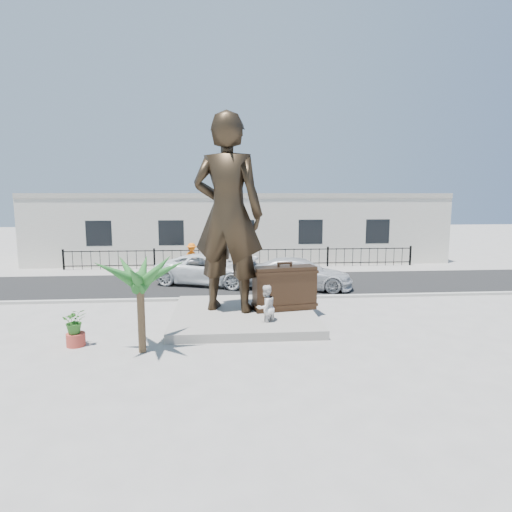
{
  "coord_description": "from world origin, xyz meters",
  "views": [
    {
      "loc": [
        -1.28,
        -13.97,
        4.6
      ],
      "look_at": [
        0.0,
        2.0,
        2.3
      ],
      "focal_mm": 30.0,
      "sensor_mm": 36.0,
      "label": 1
    }
  ],
  "objects_px": {
    "statue": "(228,214)",
    "tourist": "(266,308)",
    "car_white": "(211,269)",
    "suitcase": "(285,288)"
  },
  "relations": [
    {
      "from": "tourist",
      "to": "car_white",
      "type": "xyz_separation_m",
      "value": [
        -2.08,
        7.77,
        0.01
      ]
    },
    {
      "from": "statue",
      "to": "tourist",
      "type": "bearing_deg",
      "value": 146.42
    },
    {
      "from": "statue",
      "to": "car_white",
      "type": "height_order",
      "value": "statue"
    },
    {
      "from": "suitcase",
      "to": "tourist",
      "type": "bearing_deg",
      "value": -130.3
    },
    {
      "from": "suitcase",
      "to": "car_white",
      "type": "xyz_separation_m",
      "value": [
        -2.94,
        6.28,
        -0.33
      ]
    },
    {
      "from": "statue",
      "to": "suitcase",
      "type": "distance_m",
      "value": 3.49
    },
    {
      "from": "statue",
      "to": "tourist",
      "type": "xyz_separation_m",
      "value": [
        1.25,
        -1.59,
        -3.12
      ]
    },
    {
      "from": "car_white",
      "to": "tourist",
      "type": "bearing_deg",
      "value": -144.62
    },
    {
      "from": "car_white",
      "to": "suitcase",
      "type": "bearing_deg",
      "value": -134.52
    },
    {
      "from": "statue",
      "to": "tourist",
      "type": "height_order",
      "value": "statue"
    }
  ]
}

